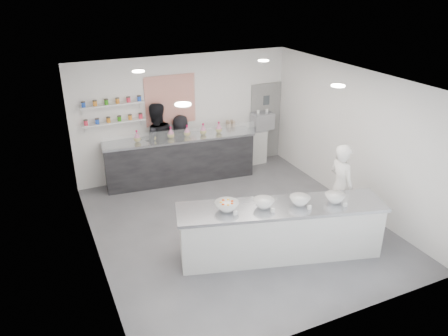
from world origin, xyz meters
The scene contains 26 objects.
floor centered at (0.00, 0.00, 0.00)m, with size 6.00×6.00×0.00m, color #515156.
ceiling centered at (0.00, 0.00, 3.00)m, with size 6.00×6.00×0.00m, color white.
back_wall centered at (0.00, 3.00, 1.50)m, with size 5.50×5.50×0.00m, color white.
left_wall centered at (-2.75, 0.00, 1.50)m, with size 6.00×6.00×0.00m, color white.
right_wall centered at (2.75, 0.00, 1.50)m, with size 6.00×6.00×0.00m, color white.
back_door centered at (2.30, 2.97, 1.05)m, with size 0.88×0.04×2.10m, color gray.
pattern_panel centered at (-0.35, 2.98, 1.95)m, with size 1.25×0.03×1.20m, color red.
jar_shelf_lower centered at (-1.75, 2.90, 1.60)m, with size 1.45×0.22×0.04m, color silver.
jar_shelf_upper centered at (-1.75, 2.90, 2.02)m, with size 1.45×0.22×0.04m, color silver.
preserve_jars centered at (-1.75, 2.88, 1.88)m, with size 1.45×0.10×0.56m, color #EC2F4A, non-canonical shape.
downlight_0 centered at (-1.40, -1.00, 2.98)m, with size 0.24×0.24×0.02m, color white.
downlight_1 centered at (1.40, -1.00, 2.98)m, with size 0.24×0.24×0.02m, color white.
downlight_2 centered at (-1.40, 1.60, 2.98)m, with size 0.24×0.24×0.02m, color white.
downlight_3 centered at (1.40, 1.60, 2.98)m, with size 0.24×0.24×0.02m, color white.
prep_counter centered at (0.28, -1.21, 0.50)m, with size 3.69×0.84×1.01m, color silver.
back_bar centered at (-0.31, 2.54, 0.57)m, with size 3.65×0.67×1.13m, color black.
sneeze_guard centered at (-0.34, 2.22, 1.29)m, with size 3.60×0.02×0.31m, color white.
espresso_ledge centered at (1.55, 2.78, 0.47)m, with size 1.27×0.40×0.94m, color silver.
espresso_machine centered at (2.10, 2.78, 1.15)m, with size 0.56×0.39×0.43m, color #93969E.
cup_stacks centered at (1.17, 2.78, 1.11)m, with size 0.24×0.24×0.34m, color #9E806B, non-canonical shape.
prep_bowls centered at (0.28, -1.21, 1.08)m, with size 2.32×0.47×0.15m, color white, non-canonical shape.
label_cards centered at (0.42, -1.69, 1.04)m, with size 2.01×0.04×0.07m, color white, non-canonical shape.
cookie_bags centered at (-0.31, 2.54, 1.27)m, with size 2.16×0.16×0.28m, color #C75789, non-canonical shape.
woman_prep centered at (1.87, -0.84, 0.89)m, with size 0.65×0.43×1.78m, color white.
staff_left centered at (-0.81, 2.79, 0.99)m, with size 0.96×0.75×1.97m, color black.
staff_right centered at (-0.18, 2.79, 0.79)m, with size 0.78×0.50×1.59m, color black.
Camera 1 is at (-3.43, -6.89, 4.72)m, focal length 35.00 mm.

